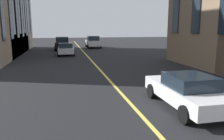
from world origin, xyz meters
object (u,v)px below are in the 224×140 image
at_px(car_silver_oncoming, 66,49).
at_px(car_white_trailing, 187,91).
at_px(car_black_far, 62,43).
at_px(car_white_parked_a, 93,42).

relative_size(car_silver_oncoming, car_white_trailing, 0.89).
distance_m(car_silver_oncoming, car_white_trailing, 19.63).
relative_size(car_silver_oncoming, car_black_far, 0.83).
xyz_separation_m(car_silver_oncoming, car_black_far, (6.58, 0.38, 0.27)).
bearing_deg(car_white_trailing, car_black_far, 10.52).
bearing_deg(car_white_trailing, car_silver_oncoming, 12.95).
bearing_deg(car_silver_oncoming, car_white_trailing, -167.05).
xyz_separation_m(car_white_parked_a, car_silver_oncoming, (-9.05, 4.41, -0.27)).
distance_m(car_white_parked_a, car_silver_oncoming, 10.07).
height_order(car_white_parked_a, car_black_far, same).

